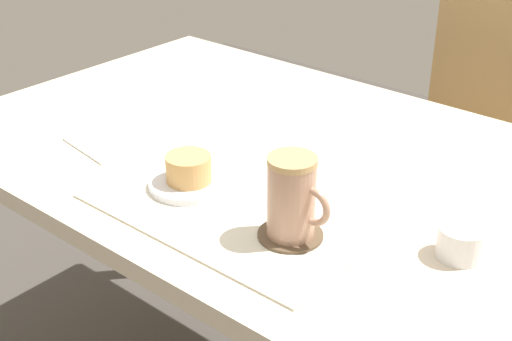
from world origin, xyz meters
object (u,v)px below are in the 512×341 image
Objects in this scene: wooden_chair at (464,145)px; dining_table at (289,190)px; pastry_plate at (189,184)px; pastry at (189,168)px; sugar_bowl at (461,242)px; coffee_mug at (293,197)px.

dining_table is at bearing 94.22° from wooden_chair.
pastry reaches higher than pastry_plate.
sugar_bowl is at bearing -14.08° from dining_table.
pastry_plate is at bearing 91.24° from wooden_chair.
wooden_chair is (0.02, 0.78, -0.18)m from dining_table.
coffee_mug is (0.18, -0.22, 0.15)m from dining_table.
pastry is 0.60× the size of coffee_mug.
coffee_mug is (0.16, -1.01, 0.33)m from wooden_chair.
pastry is 1.13× the size of sugar_bowl.
pastry_plate is 0.24m from coffee_mug.
pastry is (-0.08, -1.00, 0.30)m from wooden_chair.
sugar_bowl is at bearing 13.96° from pastry.
dining_table is 19.84× the size of sugar_bowl.
pastry_plate is 1.08× the size of coffee_mug.
pastry is at bearing 91.24° from wooden_chair.
pastry is (-0.06, -0.21, 0.11)m from dining_table.
pastry is 0.47m from sugar_bowl.
sugar_bowl is (0.45, 0.11, 0.02)m from pastry_plate.
coffee_mug reaches higher than dining_table.
pastry is at bearing -166.04° from sugar_bowl.
sugar_bowl is (0.40, -0.10, 0.10)m from dining_table.
sugar_bowl is (0.22, 0.12, -0.05)m from coffee_mug.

